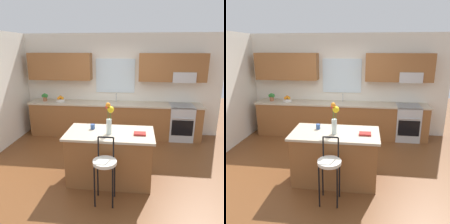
{
  "view_description": "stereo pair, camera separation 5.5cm",
  "coord_description": "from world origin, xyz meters",
  "views": [
    {
      "loc": [
        0.61,
        -4.0,
        2.32
      ],
      "look_at": [
        0.08,
        0.55,
        1.0
      ],
      "focal_mm": 35.63,
      "sensor_mm": 36.0,
      "label": 1
    },
    {
      "loc": [
        0.66,
        -3.99,
        2.32
      ],
      "look_at": [
        0.08,
        0.55,
        1.0
      ],
      "focal_mm": 35.63,
      "sensor_mm": 36.0,
      "label": 2
    }
  ],
  "objects": [
    {
      "name": "ground_plane",
      "position": [
        0.0,
        0.0,
        0.0
      ],
      "size": [
        14.0,
        14.0,
        0.0
      ],
      "primitive_type": "plane",
      "color": "brown"
    },
    {
      "name": "back_wall_assembly",
      "position": [
        0.03,
        1.99,
        1.51
      ],
      "size": [
        5.6,
        0.5,
        2.7
      ],
      "color": "silver",
      "rests_on": "ground"
    },
    {
      "name": "counter_run",
      "position": [
        0.0,
        1.7,
        0.47
      ],
      "size": [
        4.56,
        0.64,
        0.92
      ],
      "color": "brown",
      "rests_on": "ground"
    },
    {
      "name": "sink_faucet",
      "position": [
        0.04,
        1.84,
        1.06
      ],
      "size": [
        0.02,
        0.13,
        0.23
      ],
      "color": "#B7BABC",
      "rests_on": "counter_run"
    },
    {
      "name": "oven_range",
      "position": [
        1.75,
        1.68,
        0.46
      ],
      "size": [
        0.6,
        0.64,
        0.92
      ],
      "color": "#B7BABC",
      "rests_on": "ground"
    },
    {
      "name": "kitchen_island",
      "position": [
        0.16,
        -0.44,
        0.46
      ],
      "size": [
        1.52,
        0.82,
        0.92
      ],
      "color": "brown",
      "rests_on": "ground"
    },
    {
      "name": "bar_stool_near",
      "position": [
        0.16,
        -1.06,
        0.64
      ],
      "size": [
        0.36,
        0.36,
        1.04
      ],
      "color": "black",
      "rests_on": "ground"
    },
    {
      "name": "flower_vase",
      "position": [
        0.15,
        -0.51,
        1.23
      ],
      "size": [
        0.15,
        0.16,
        0.55
      ],
      "color": "silver",
      "rests_on": "kitchen_island"
    },
    {
      "name": "mug_ceramic",
      "position": [
        -0.17,
        -0.31,
        0.97
      ],
      "size": [
        0.08,
        0.08,
        0.09
      ],
      "primitive_type": "cylinder",
      "color": "#33518C",
      "rests_on": "kitchen_island"
    },
    {
      "name": "cookbook",
      "position": [
        0.67,
        -0.49,
        0.94
      ],
      "size": [
        0.2,
        0.15,
        0.03
      ],
      "primitive_type": "cube",
      "color": "maroon",
      "rests_on": "kitchen_island"
    },
    {
      "name": "fruit_bowl_oranges",
      "position": [
        -1.47,
        1.7,
        0.98
      ],
      "size": [
        0.24,
        0.24,
        0.16
      ],
      "color": "silver",
      "rests_on": "counter_run"
    },
    {
      "name": "potted_plant_small",
      "position": [
        -1.91,
        1.7,
        1.04
      ],
      "size": [
        0.19,
        0.13,
        0.22
      ],
      "color": "#9E5B3D",
      "rests_on": "counter_run"
    }
  ]
}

